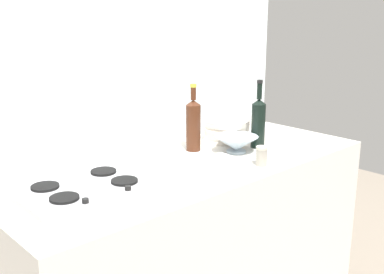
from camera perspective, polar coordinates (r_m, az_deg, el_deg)
counter_block at (r=2.29m, az=-0.00°, el=-13.91°), size 1.80×0.70×0.90m
backsplash_panel at (r=2.35m, az=-6.28°, el=2.66°), size 1.90×0.06×2.12m
stovetop_hob at (r=1.82m, az=-12.99°, el=-6.09°), size 0.51×0.34×0.04m
plate_stack at (r=2.47m, az=4.30°, el=0.85°), size 0.25×0.25×0.11m
wine_bottle_leftmost at (r=2.26m, az=0.16°, el=1.62°), size 0.07×0.07×0.33m
wine_bottle_mid_left at (r=2.34m, az=8.19°, el=1.88°), size 0.07×0.07×0.34m
mixing_bowl at (r=2.26m, az=5.50°, el=-0.81°), size 0.21×0.21×0.08m
butter_dish at (r=1.98m, az=2.82°, el=-3.48°), size 0.17×0.12×0.06m
condiment_jar_front at (r=2.08m, az=8.60°, el=-2.32°), size 0.05×0.05×0.09m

